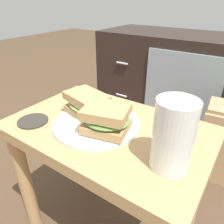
# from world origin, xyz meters

# --- Properties ---
(side_table) EXTENTS (0.56, 0.36, 0.46)m
(side_table) POSITION_xyz_m (0.00, 0.00, 0.37)
(side_table) COLOR tan
(side_table) RESTS_ON ground
(tv_cabinet) EXTENTS (0.96, 0.46, 0.58)m
(tv_cabinet) POSITION_xyz_m (-0.14, 0.95, 0.29)
(tv_cabinet) COLOR black
(tv_cabinet) RESTS_ON ground
(area_rug) EXTENTS (0.94, 0.84, 0.01)m
(area_rug) POSITION_xyz_m (-0.33, 0.54, 0.00)
(area_rug) COLOR #4C1E19
(area_rug) RESTS_ON ground
(plate) EXTENTS (0.24, 0.24, 0.01)m
(plate) POSITION_xyz_m (-0.03, -0.01, 0.47)
(plate) COLOR silver
(plate) RESTS_ON side_table
(sandwich_front) EXTENTS (0.15, 0.12, 0.07)m
(sandwich_front) POSITION_xyz_m (-0.08, 0.01, 0.50)
(sandwich_front) COLOR tan
(sandwich_front) RESTS_ON plate
(sandwich_back) EXTENTS (0.14, 0.13, 0.07)m
(sandwich_back) POSITION_xyz_m (0.02, -0.03, 0.51)
(sandwich_back) COLOR tan
(sandwich_back) RESTS_ON plate
(beer_glass) EXTENTS (0.08, 0.08, 0.16)m
(beer_glass) POSITION_xyz_m (0.20, -0.05, 0.54)
(beer_glass) COLOR silver
(beer_glass) RESTS_ON side_table
(coaster) EXTENTS (0.09, 0.09, 0.01)m
(coaster) POSITION_xyz_m (-0.19, -0.10, 0.46)
(coaster) COLOR #332D28
(coaster) RESTS_ON side_table
(paper_bag) EXTENTS (0.22, 0.18, 0.37)m
(paper_bag) POSITION_xyz_m (0.27, 0.54, 0.18)
(paper_bag) COLOR tan
(paper_bag) RESTS_ON ground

